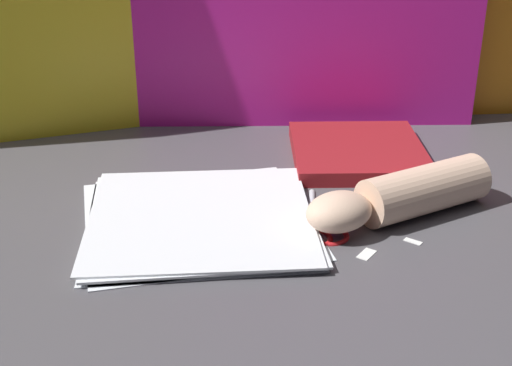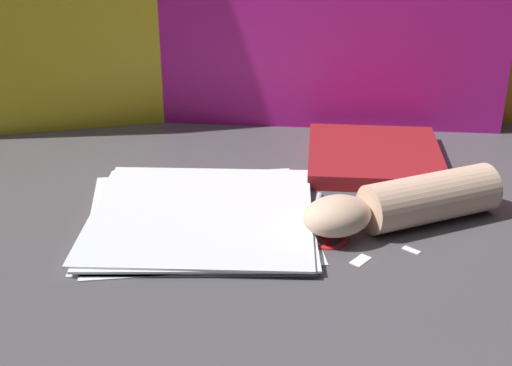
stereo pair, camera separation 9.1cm
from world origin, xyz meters
name	(u,v)px [view 2 (the right image)]	position (x,y,z in m)	size (l,w,h in m)	color
ground_plane	(256,225)	(0.00, 0.00, 0.00)	(6.00, 6.00, 0.00)	#4C494F
paper_stack	(201,215)	(-0.07, 0.02, 0.01)	(0.32, 0.31, 0.01)	white
book_closed	(374,156)	(0.20, 0.19, 0.01)	(0.23, 0.25, 0.02)	maroon
scissors	(313,229)	(0.07, -0.02, 0.00)	(0.11, 0.17, 0.01)	silver
hand_forearm	(405,202)	(0.19, -0.01, 0.03)	(0.28, 0.15, 0.06)	beige
paper_scrap_near	(361,260)	(0.12, -0.10, 0.00)	(0.03, 0.03, 0.00)	white
paper_scrap_mid	(411,250)	(0.19, -0.08, 0.00)	(0.02, 0.02, 0.00)	white
pen	(112,224)	(-0.19, 0.01, 0.00)	(0.04, 0.16, 0.01)	#2333B2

